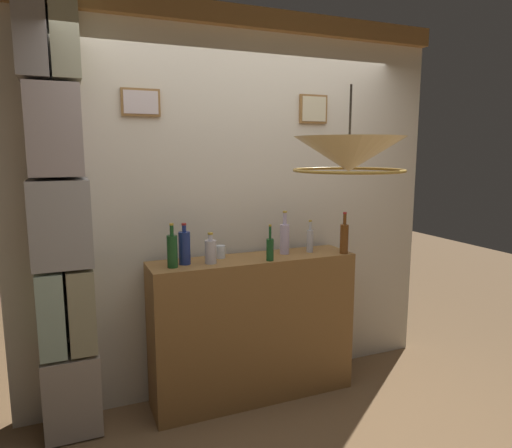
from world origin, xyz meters
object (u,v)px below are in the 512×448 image
Objects in this scene: liquor_bottle_gin at (285,238)px; liquor_bottle_vermouth at (211,251)px; liquor_bottle_tequila at (184,247)px; pendant_lamp at (349,155)px; liquor_bottle_brandy at (344,238)px; liquor_bottle_port at (270,248)px; liquor_bottle_vodka at (310,240)px; glass_tumbler_rocks at (220,252)px; liquor_bottle_scotch at (172,250)px.

liquor_bottle_vermouth is (-0.59, -0.07, -0.04)m from liquor_bottle_gin.
liquor_bottle_gin is 0.76m from liquor_bottle_tequila.
liquor_bottle_tequila is at bearing 128.67° from pendant_lamp.
liquor_bottle_brandy reaches higher than liquor_bottle_vermouth.
liquor_bottle_vermouth is 0.35× the size of pendant_lamp.
liquor_bottle_gin is 0.25m from liquor_bottle_port.
liquor_bottle_tequila reaches higher than liquor_bottle_port.
liquor_bottle_vodka reaches higher than glass_tumbler_rocks.
liquor_bottle_vermouth is (-0.79, -0.05, -0.01)m from liquor_bottle_vodka.
liquor_bottle_gin reaches higher than liquor_bottle_vodka.
liquor_bottle_tequila is at bearing 165.29° from liquor_bottle_vermouth.
liquor_bottle_brandy is at bearing 56.95° from pendant_lamp.
liquor_bottle_gin is 1.08m from pendant_lamp.
liquor_bottle_vermouth is 0.83× the size of liquor_bottle_port.
liquor_bottle_vodka is 0.83× the size of liquor_bottle_scotch.
liquor_bottle_gin reaches higher than liquor_bottle_brandy.
liquor_bottle_scotch reaches higher than liquor_bottle_vodka.
liquor_bottle_gin reaches higher than liquor_bottle_tequila.
liquor_bottle_brandy is 0.92m from glass_tumbler_rocks.
liquor_bottle_vermouth is 0.41m from liquor_bottle_port.
liquor_bottle_tequila is 0.47× the size of pendant_lamp.
pendant_lamp is (0.69, -0.86, 0.61)m from liquor_bottle_tequila.
liquor_bottle_port is (0.66, -0.08, -0.03)m from liquor_bottle_scotch.
liquor_bottle_port reaches higher than liquor_bottle_vodka.
pendant_lamp reaches higher than liquor_bottle_port.
liquor_bottle_tequila reaches higher than liquor_bottle_vermouth.
liquor_bottle_brandy reaches higher than glass_tumbler_rocks.
liquor_bottle_vodka is at bearing 18.78° from liquor_bottle_port.
liquor_bottle_vermouth is at bearing -14.71° from liquor_bottle_tequila.
liquor_bottle_vermouth reaches higher than glass_tumbler_rocks.
pendant_lamp is (-0.26, -0.87, 0.64)m from liquor_bottle_vodka.
liquor_bottle_port is at bearing -140.61° from liquor_bottle_gin.
liquor_bottle_vermouth is 1.00m from liquor_bottle_brandy.
glass_tumbler_rocks is at bearing 16.03° from liquor_bottle_tequila.
liquor_bottle_brandy is at bearing -21.41° from liquor_bottle_gin.
liquor_bottle_vermouth is (0.17, -0.04, -0.03)m from liquor_bottle_tequila.
liquor_bottle_gin is at bearing 1.91° from liquor_bottle_tequila.
liquor_bottle_tequila is 1.27m from pendant_lamp.
liquor_bottle_vodka is 0.68m from glass_tumbler_rocks.
liquor_bottle_vermouth is (0.26, 0.01, -0.03)m from liquor_bottle_scotch.
pendant_lamp is at bearing -94.13° from liquor_bottle_gin.
liquor_bottle_vermouth is 2.34× the size of glass_tumbler_rocks.
liquor_bottle_scotch is 0.85m from liquor_bottle_gin.
liquor_bottle_scotch is 3.23× the size of glass_tumbler_rocks.
liquor_bottle_brandy is at bearing -3.75° from liquor_bottle_scotch.
liquor_bottle_tequila is (-0.76, -0.03, -0.01)m from liquor_bottle_gin.
pendant_lamp is at bearing -80.45° from liquor_bottle_port.
liquor_bottle_gin is at bearing -6.48° from glass_tumbler_rocks.
liquor_bottle_scotch is at bearing -160.36° from glass_tumbler_rocks.
liquor_bottle_gin is at bearing 173.64° from liquor_bottle_vodka.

